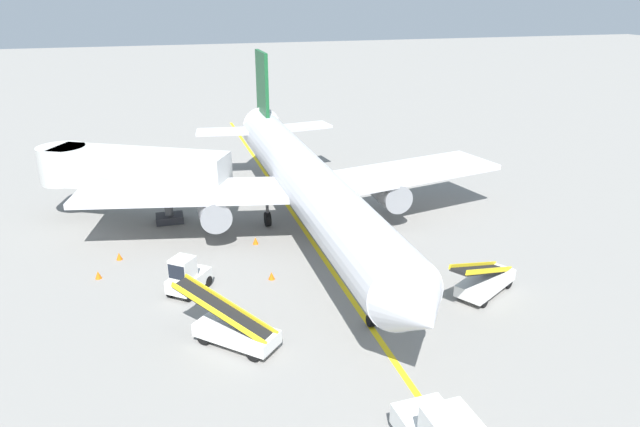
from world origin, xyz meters
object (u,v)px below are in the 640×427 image
Objects in this scene: safety_cone_nose_right at (256,241)px; safety_cone_wingtip_right at (98,275)px; jet_bridge at (121,169)px; belt_loader_aft_hold at (234,329)px; safety_cone_wingtip_left at (272,276)px; belt_loader_forward_hold at (485,280)px; safety_cone_nose_left at (119,256)px; ground_crew_marshaller at (407,256)px; airliner at (305,181)px; baggage_tug_near_wing at (187,277)px.

safety_cone_nose_right is 9.32m from safety_cone_wingtip_right.
jet_bridge reaches higher than safety_cone_nose_right.
belt_loader_aft_hold is 10.18× the size of safety_cone_wingtip_left.
belt_loader_forward_hold is 11.18× the size of safety_cone_nose_left.
safety_cone_nose_left is (-5.29, 10.47, -0.56)m from belt_loader_aft_hold.
ground_crew_marshaller reaches higher than safety_cone_nose_right.
jet_bridge is 28.54× the size of safety_cone_nose_right.
airliner is at bearing -25.57° from jet_bridge.
safety_cone_wingtip_right is (-12.56, -3.51, -3.20)m from airliner.
safety_cone_nose_right is at bearing 13.81° from safety_cone_wingtip_right.
safety_cone_wingtip_left is at bearing -56.00° from jet_bridge.
jet_bridge is 4.67× the size of baggage_tug_near_wing.
safety_cone_nose_left is at bearing 152.88° from belt_loader_forward_hold.
safety_cone_nose_left is (-15.57, 5.82, -0.69)m from ground_crew_marshaller.
ground_crew_marshaller is (-2.78, 3.58, 0.13)m from belt_loader_forward_hold.
belt_loader_forward_hold is 2.89× the size of ground_crew_marshaller.
jet_bridge is at bearing 138.25° from belt_loader_forward_hold.
baggage_tug_near_wing is 6.11× the size of safety_cone_nose_left.
belt_loader_aft_hold is at bearing -52.79° from safety_cone_wingtip_right.
belt_loader_aft_hold is at bearing -117.94° from airliner.
belt_loader_forward_hold is at bearing -41.75° from jet_bridge.
safety_cone_nose_left is at bearing 149.13° from safety_cone_wingtip_left.
safety_cone_nose_left is (-18.35, 9.40, -0.56)m from belt_loader_forward_hold.
baggage_tug_near_wing is (-7.95, -6.46, -2.49)m from airliner.
safety_cone_wingtip_right is at bearing -114.82° from safety_cone_nose_left.
safety_cone_nose_right is 4.88m from safety_cone_wingtip_left.
belt_loader_aft_hold is at bearing -116.31° from safety_cone_wingtip_left.
baggage_tug_near_wing reaches higher than safety_cone_nose_left.
belt_loader_aft_hold is 10.18× the size of safety_cone_wingtip_right.
baggage_tug_near_wing is at bearing 107.51° from belt_loader_aft_hold.
safety_cone_wingtip_right is at bearing 159.55° from belt_loader_forward_hold.
jet_bridge is at bearing 124.00° from safety_cone_wingtip_left.
safety_cone_wingtip_left is 9.47m from safety_cone_wingtip_right.
jet_bridge reaches higher than safety_cone_wingtip_right.
baggage_tug_near_wing reaches higher than safety_cone_wingtip_left.
safety_cone_nose_right is at bearing 49.36° from baggage_tug_near_wing.
belt_loader_forward_hold is 20.62m from safety_cone_nose_left.
baggage_tug_near_wing is 1.58× the size of ground_crew_marshaller.
safety_cone_wingtip_left is (4.48, 0.30, -0.71)m from baggage_tug_near_wing.
safety_cone_nose_left is at bearing -173.41° from airliner.
baggage_tug_near_wing is 4.54m from safety_cone_wingtip_left.
safety_cone_nose_right is (-10.30, 9.44, -0.56)m from belt_loader_forward_hold.
ground_crew_marshaller reaches higher than safety_cone_wingtip_left.
ground_crew_marshaller is 3.86× the size of safety_cone_nose_left.
jet_bridge is 2.80× the size of belt_loader_aft_hold.
jet_bridge is at bearing 87.58° from safety_cone_nose_left.
airliner reaches higher than jet_bridge.
ground_crew_marshaller is at bearing -60.68° from airliner.
baggage_tug_near_wing is 0.55× the size of belt_loader_forward_hold.
jet_bridge is 10.76m from safety_cone_nose_right.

